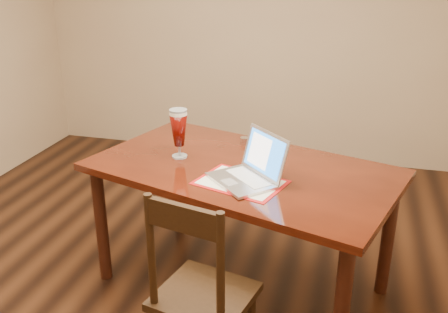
# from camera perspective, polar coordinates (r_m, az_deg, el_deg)

# --- Properties ---
(ground) EXTENTS (5.00, 5.00, 0.00)m
(ground) POSITION_cam_1_polar(r_m,az_deg,el_deg) (3.30, -5.87, -15.09)
(ground) COLOR black
(ground) RESTS_ON ground
(room_shell) EXTENTS (4.51, 5.01, 2.71)m
(room_shell) POSITION_cam_1_polar(r_m,az_deg,el_deg) (2.65, -7.39, 16.98)
(room_shell) COLOR tan
(room_shell) RESTS_ON ground
(dining_table) EXTENTS (1.98, 1.47, 1.13)m
(dining_table) POSITION_cam_1_polar(r_m,az_deg,el_deg) (2.98, 1.89, -2.78)
(dining_table) COLOR #481609
(dining_table) RESTS_ON ground
(dining_chair) EXTENTS (0.52, 0.50, 1.03)m
(dining_chair) POSITION_cam_1_polar(r_m,az_deg,el_deg) (2.47, -2.68, -15.48)
(dining_chair) COLOR black
(dining_chair) RESTS_ON ground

